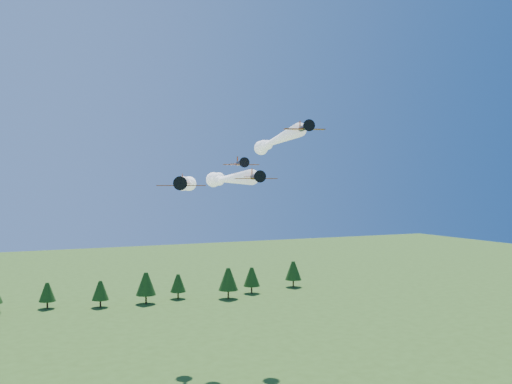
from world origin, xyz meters
name	(u,v)px	position (x,y,z in m)	size (l,w,h in m)	color
plane_lead	(227,179)	(6.77, 23.59, 43.03)	(18.36, 57.58, 3.70)	black
plane_left	(188,184)	(0.75, 31.62, 42.02)	(23.22, 53.02, 3.70)	black
plane_right	(274,142)	(19.43, 26.41, 51.63)	(20.68, 54.60, 3.70)	black
plane_slot	(241,163)	(3.10, 7.60, 45.80)	(6.73, 7.41, 2.35)	black
treeline	(108,286)	(-1.96, 112.03, 6.67)	(168.00, 18.87, 11.71)	#382314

